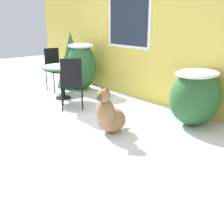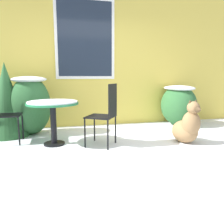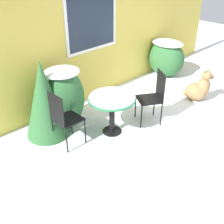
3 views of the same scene
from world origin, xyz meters
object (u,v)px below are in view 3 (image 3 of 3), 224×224
(patio_table, at_px, (112,103))
(patio_chair_far_side, at_px, (153,95))
(dog, at_px, (199,89))
(patio_chair_near_table, at_px, (63,117))

(patio_table, bearing_deg, patio_chair_far_side, -18.05)
(patio_table, distance_m, dog, 2.23)
(patio_table, xyz_separation_m, patio_chair_near_table, (-0.82, 0.28, -0.05))
(patio_chair_near_table, relative_size, patio_chair_far_side, 1.00)
(patio_chair_far_side, xyz_separation_m, dog, (1.35, -0.18, -0.28))
(patio_chair_far_side, relative_size, dog, 1.35)
(patio_table, distance_m, patio_chair_far_side, 0.85)
(patio_chair_near_table, height_order, dog, patio_chair_near_table)
(patio_chair_far_side, height_order, dog, patio_chair_far_side)
(patio_table, xyz_separation_m, dog, (2.16, -0.45, -0.33))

